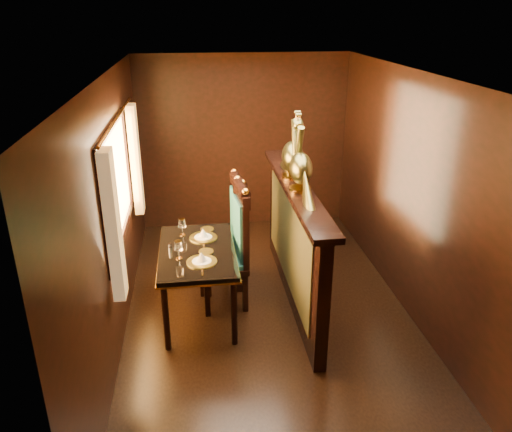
{
  "coord_description": "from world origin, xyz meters",
  "views": [
    {
      "loc": [
        -0.71,
        -4.52,
        3.06
      ],
      "look_at": [
        -0.1,
        0.29,
        1.03
      ],
      "focal_mm": 35.0,
      "sensor_mm": 36.0,
      "label": 1
    }
  ],
  "objects_px": {
    "chair_left": "(234,242)",
    "chair_right": "(232,229)",
    "peacock_right": "(293,143)",
    "peacock_left": "(301,155)",
    "dining_table": "(197,256)"
  },
  "relations": [
    {
      "from": "peacock_left",
      "to": "peacock_right",
      "type": "bearing_deg",
      "value": 90.0
    },
    {
      "from": "chair_left",
      "to": "chair_right",
      "type": "height_order",
      "value": "chair_left"
    },
    {
      "from": "dining_table",
      "to": "peacock_left",
      "type": "xyz_separation_m",
      "value": [
        1.06,
        -0.0,
        1.04
      ]
    },
    {
      "from": "chair_right",
      "to": "peacock_right",
      "type": "bearing_deg",
      "value": -22.46
    },
    {
      "from": "peacock_right",
      "to": "dining_table",
      "type": "bearing_deg",
      "value": -158.82
    },
    {
      "from": "chair_right",
      "to": "peacock_right",
      "type": "xyz_separation_m",
      "value": [
        0.65,
        -0.17,
        1.03
      ]
    },
    {
      "from": "dining_table",
      "to": "chair_left",
      "type": "xyz_separation_m",
      "value": [
        0.4,
        0.18,
        0.04
      ]
    },
    {
      "from": "chair_left",
      "to": "chair_right",
      "type": "distance_m",
      "value": 0.4
    },
    {
      "from": "peacock_right",
      "to": "peacock_left",
      "type": "bearing_deg",
      "value": -90.0
    },
    {
      "from": "chair_left",
      "to": "chair_right",
      "type": "bearing_deg",
      "value": 83.09
    },
    {
      "from": "chair_left",
      "to": "peacock_left",
      "type": "distance_m",
      "value": 1.21
    },
    {
      "from": "dining_table",
      "to": "chair_right",
      "type": "relative_size",
      "value": 0.95
    },
    {
      "from": "dining_table",
      "to": "peacock_left",
      "type": "height_order",
      "value": "peacock_left"
    },
    {
      "from": "dining_table",
      "to": "chair_right",
      "type": "distance_m",
      "value": 0.71
    },
    {
      "from": "dining_table",
      "to": "chair_left",
      "type": "bearing_deg",
      "value": 23.46
    }
  ]
}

